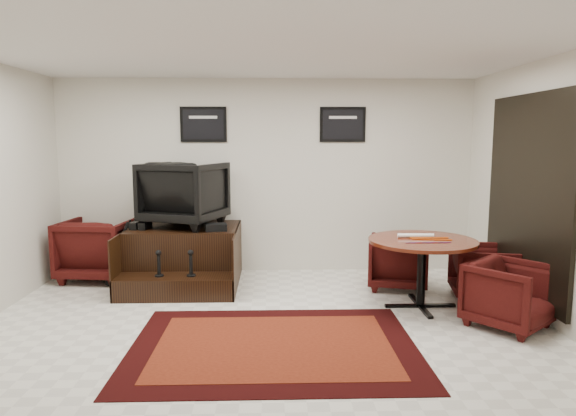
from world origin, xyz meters
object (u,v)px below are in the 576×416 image
object	(u,v)px
table_chair_back	(398,259)
table_chair_corner	(510,292)
armchair_side	(98,246)
meeting_table	(422,247)
shine_chair	(184,190)
table_chair_window	(483,269)
shine_podium	(184,258)

from	to	relation	value
table_chair_back	table_chair_corner	xyz separation A→B (m)	(0.81, -1.46, 0.00)
armchair_side	table_chair_corner	size ratio (longest dim) A/B	1.24
table_chair_back	table_chair_corner	distance (m)	1.67
meeting_table	table_chair_back	distance (m)	0.87
meeting_table	table_chair_corner	distance (m)	1.04
table_chair_corner	shine_chair	bearing A→B (deg)	112.64
table_chair_window	table_chair_corner	bearing A→B (deg)	-177.21
table_chair_back	table_chair_window	xyz separation A→B (m)	(0.94, -0.47, -0.02)
shine_chair	armchair_side	distance (m)	1.46
table_chair_corner	meeting_table	bearing A→B (deg)	98.60
meeting_table	table_chair_window	world-z (taller)	meeting_table
armchair_side	meeting_table	bearing A→B (deg)	168.36
armchair_side	table_chair_back	xyz separation A→B (m)	(4.07, -0.55, -0.09)
shine_podium	table_chair_back	size ratio (longest dim) A/B	2.01
meeting_table	table_chair_corner	xyz separation A→B (m)	(0.74, -0.66, -0.33)
shine_chair	meeting_table	bearing A→B (deg)	176.45
armchair_side	table_chair_back	distance (m)	4.11
shine_chair	table_chair_back	xyz separation A→B (m)	(2.85, -0.46, -0.87)
shine_chair	armchair_side	world-z (taller)	shine_chair
armchair_side	meeting_table	distance (m)	4.37
table_chair_window	meeting_table	bearing A→B (deg)	121.23
shine_chair	table_chair_back	distance (m)	3.01
shine_chair	table_chair_corner	xyz separation A→B (m)	(3.66, -1.91, -0.87)
shine_podium	armchair_side	distance (m)	1.26
shine_podium	table_chair_back	bearing A→B (deg)	-6.12
table_chair_window	table_chair_corner	world-z (taller)	table_chair_corner
meeting_table	armchair_side	bearing A→B (deg)	161.92
shine_podium	table_chair_back	xyz separation A→B (m)	(2.85, -0.31, 0.03)
armchair_side	meeting_table	size ratio (longest dim) A/B	0.76
armchair_side	table_chair_back	size ratio (longest dim) A/B	1.24
shine_podium	meeting_table	distance (m)	3.14
shine_podium	table_chair_window	world-z (taller)	shine_podium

